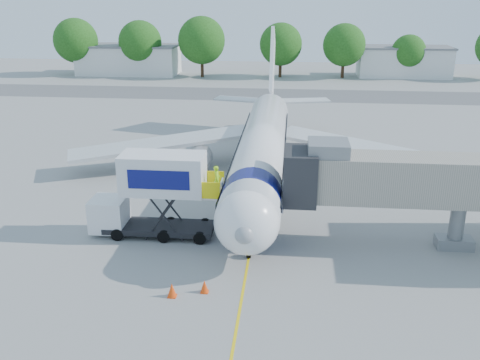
# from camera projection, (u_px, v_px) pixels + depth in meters

# --- Properties ---
(ground) EXTENTS (160.00, 160.00, 0.00)m
(ground) POSITION_uv_depth(u_px,v_px,m) (259.00, 198.00, 40.76)
(ground) COLOR #989895
(ground) RESTS_ON ground
(guidance_line) EXTENTS (0.15, 70.00, 0.01)m
(guidance_line) POSITION_uv_depth(u_px,v_px,m) (259.00, 198.00, 40.76)
(guidance_line) COLOR yellow
(guidance_line) RESTS_ON ground
(taxiway_strip) EXTENTS (120.00, 10.00, 0.01)m
(taxiway_strip) POSITION_uv_depth(u_px,v_px,m) (277.00, 95.00, 80.07)
(taxiway_strip) COLOR #59595B
(taxiway_strip) RESTS_ON ground
(aircraft) EXTENTS (34.17, 37.73, 11.35)m
(aircraft) POSITION_uv_depth(u_px,v_px,m) (263.00, 146.00, 43.62)
(aircraft) COLOR white
(aircraft) RESTS_ON ground
(jet_bridge) EXTENTS (13.90, 3.20, 6.60)m
(jet_bridge) POSITION_uv_depth(u_px,v_px,m) (385.00, 179.00, 32.00)
(jet_bridge) COLOR #A2988A
(jet_bridge) RESTS_ON ground
(catering_hiloader) EXTENTS (8.50, 2.44, 5.50)m
(catering_hiloader) POSITION_uv_depth(u_px,v_px,m) (154.00, 195.00, 33.85)
(catering_hiloader) COLOR black
(catering_hiloader) RESTS_ON ground
(ground_tug) EXTENTS (3.50, 1.82, 1.39)m
(ground_tug) POSITION_uv_depth(u_px,v_px,m) (308.00, 314.00, 25.06)
(ground_tug) COLOR silver
(ground_tug) RESTS_ON ground
(safety_cone_a) EXTENTS (0.44, 0.44, 0.71)m
(safety_cone_a) POSITION_uv_depth(u_px,v_px,m) (204.00, 287.00, 28.11)
(safety_cone_a) COLOR #EA400C
(safety_cone_a) RESTS_ON ground
(safety_cone_b) EXTENTS (0.49, 0.49, 0.78)m
(safety_cone_b) POSITION_uv_depth(u_px,v_px,m) (172.00, 290.00, 27.71)
(safety_cone_b) COLOR #EA400C
(safety_cone_b) RESTS_ON ground
(outbuilding_left) EXTENTS (18.40, 8.40, 5.30)m
(outbuilding_left) POSITION_uv_depth(u_px,v_px,m) (129.00, 59.00, 98.59)
(outbuilding_left) COLOR silver
(outbuilding_left) RESTS_ON ground
(outbuilding_right) EXTENTS (16.40, 7.40, 5.30)m
(outbuilding_right) POSITION_uv_depth(u_px,v_px,m) (404.00, 61.00, 95.87)
(outbuilding_right) COLOR silver
(outbuilding_right) RESTS_ON ground
(tree_a) EXTENTS (7.92, 7.92, 10.10)m
(tree_a) POSITION_uv_depth(u_px,v_px,m) (76.00, 41.00, 96.39)
(tree_a) COLOR #382314
(tree_a) RESTS_ON ground
(tree_b) EXTENTS (7.66, 7.66, 9.77)m
(tree_b) POSITION_uv_depth(u_px,v_px,m) (140.00, 42.00, 95.61)
(tree_b) COLOR #382314
(tree_b) RESTS_ON ground
(tree_c) EXTENTS (8.28, 8.28, 10.56)m
(tree_c) POSITION_uv_depth(u_px,v_px,m) (202.00, 40.00, 93.86)
(tree_c) COLOR #382314
(tree_c) RESTS_ON ground
(tree_d) EXTENTS (7.44, 7.44, 9.48)m
(tree_d) POSITION_uv_depth(u_px,v_px,m) (281.00, 44.00, 93.85)
(tree_d) COLOR #382314
(tree_d) RESTS_ON ground
(tree_e) EXTENTS (7.38, 7.38, 9.41)m
(tree_e) POSITION_uv_depth(u_px,v_px,m) (344.00, 45.00, 93.19)
(tree_e) COLOR #382314
(tree_e) RESTS_ON ground
(tree_f) EXTENTS (5.90, 5.90, 7.53)m
(tree_f) POSITION_uv_depth(u_px,v_px,m) (409.00, 52.00, 93.51)
(tree_f) COLOR #382314
(tree_f) RESTS_ON ground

